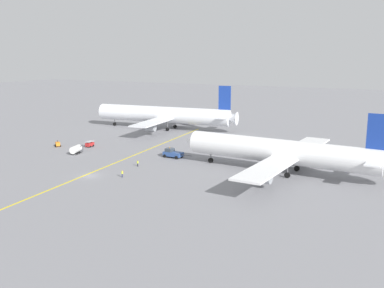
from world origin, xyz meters
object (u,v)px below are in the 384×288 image
(airliner_at_gate_left, at_px, (163,115))
(ground_crew_ramp_agent_by_cones, at_px, (138,163))
(pushback_tug, at_px, (173,153))
(gse_gpu_cart_small, at_px, (58,144))
(ground_crew_marshaller_foreground, at_px, (122,174))
(airliner_being_pushed, at_px, (281,152))
(gse_baggage_cart_near_cluster, at_px, (90,144))
(gse_fuel_bowser_stubby, at_px, (77,149))

(airliner_at_gate_left, bearing_deg, ground_crew_ramp_agent_by_cones, -66.66)
(pushback_tug, bearing_deg, gse_gpu_cart_small, -175.43)
(pushback_tug, relative_size, ground_crew_marshaller_foreground, 5.11)
(airliner_being_pushed, xyz_separation_m, gse_baggage_cart_near_cluster, (-59.62, 3.59, -4.20))
(airliner_at_gate_left, xyz_separation_m, pushback_tug, (25.32, -39.02, -4.23))
(airliner_at_gate_left, bearing_deg, gse_gpu_cart_small, -106.85)
(ground_crew_ramp_agent_by_cones, height_order, ground_crew_marshaller_foreground, ground_crew_marshaller_foreground)
(airliner_being_pushed, xyz_separation_m, ground_crew_ramp_agent_by_cones, (-33.53, -9.91, -4.24))
(airliner_at_gate_left, relative_size, pushback_tug, 6.76)
(gse_fuel_bowser_stubby, relative_size, gse_baggage_cart_near_cluster, 1.88)
(pushback_tug, xyz_separation_m, ground_crew_marshaller_foreground, (-0.78, -22.40, -0.29))
(airliner_being_pushed, relative_size, ground_crew_ramp_agent_by_cones, 32.57)
(airliner_being_pushed, bearing_deg, gse_fuel_bowser_stubby, -174.63)
(pushback_tug, height_order, ground_crew_ramp_agent_by_cones, pushback_tug)
(airliner_being_pushed, height_order, gse_baggage_cart_near_cluster, airliner_being_pushed)
(airliner_at_gate_left, xyz_separation_m, ground_crew_marshaller_foreground, (24.54, -61.43, -4.51))
(ground_crew_ramp_agent_by_cones, bearing_deg, pushback_tug, 76.07)
(gse_gpu_cart_small, bearing_deg, gse_baggage_cart_near_cluster, 24.56)
(pushback_tug, xyz_separation_m, gse_baggage_cart_near_cluster, (-29.19, 1.01, -0.29))
(gse_gpu_cart_small, relative_size, gse_baggage_cart_near_cluster, 0.95)
(airliner_at_gate_left, relative_size, gse_gpu_cart_small, 21.85)
(airliner_being_pushed, height_order, gse_fuel_bowser_stubby, airliner_being_pushed)
(airliner_at_gate_left, distance_m, pushback_tug, 46.71)
(pushback_tug, distance_m, gse_gpu_cart_small, 38.19)
(gse_gpu_cart_small, xyz_separation_m, gse_fuel_bowser_stubby, (11.59, -4.89, 0.54))
(gse_gpu_cart_small, xyz_separation_m, ground_crew_ramp_agent_by_cones, (34.97, -9.44, 0.02))
(airliner_at_gate_left, xyz_separation_m, ground_crew_ramp_agent_by_cones, (22.23, -51.51, -4.57))
(pushback_tug, bearing_deg, ground_crew_marshaller_foreground, -92.00)
(airliner_at_gate_left, relative_size, ground_crew_marshaller_foreground, 34.58)
(ground_crew_ramp_agent_by_cones, distance_m, ground_crew_marshaller_foreground, 10.18)
(gse_fuel_bowser_stubby, bearing_deg, gse_gpu_cart_small, 157.12)
(airliner_at_gate_left, distance_m, gse_fuel_bowser_stubby, 47.15)
(airliner_at_gate_left, height_order, airliner_being_pushed, airliner_at_gate_left)
(gse_gpu_cart_small, relative_size, ground_crew_marshaller_foreground, 1.58)
(airliner_being_pushed, height_order, gse_gpu_cart_small, airliner_being_pushed)
(airliner_being_pushed, distance_m, ground_crew_ramp_agent_by_cones, 35.22)
(airliner_at_gate_left, distance_m, gse_gpu_cart_small, 44.20)
(pushback_tug, bearing_deg, ground_crew_ramp_agent_by_cones, -103.93)
(ground_crew_marshaller_foreground, bearing_deg, pushback_tug, 88.00)
(airliner_at_gate_left, xyz_separation_m, gse_baggage_cart_near_cluster, (-3.87, -38.01, -4.52))
(pushback_tug, xyz_separation_m, gse_gpu_cart_small, (-38.07, -3.05, -0.36))
(airliner_being_pushed, relative_size, ground_crew_marshaller_foreground, 30.86)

